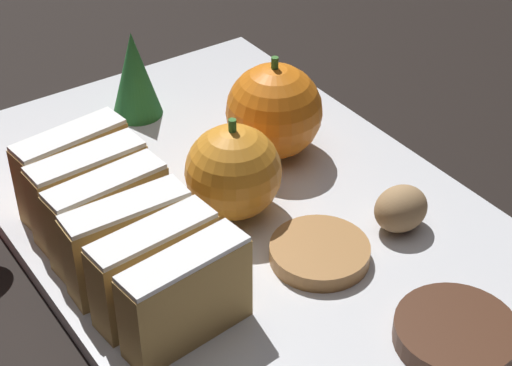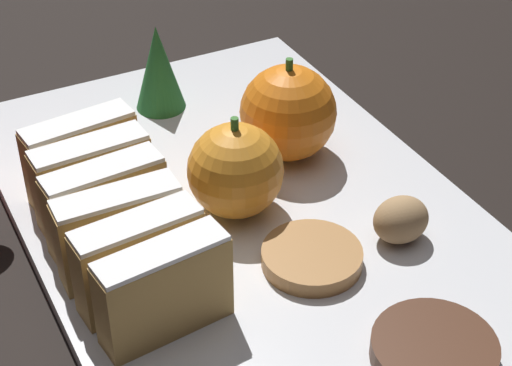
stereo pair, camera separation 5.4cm
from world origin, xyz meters
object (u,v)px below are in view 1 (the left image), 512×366
(orange_far, at_px, (233,172))
(walnut, at_px, (401,209))
(orange_near, at_px, (274,111))
(chocolate_cookie, at_px, (456,333))

(orange_far, relative_size, walnut, 1.93)
(orange_near, distance_m, walnut, 0.12)
(orange_far, height_order, walnut, orange_far)
(walnut, bearing_deg, orange_near, 97.81)
(orange_near, distance_m, chocolate_cookie, 0.21)
(walnut, bearing_deg, orange_far, 136.44)
(orange_near, bearing_deg, chocolate_cookie, -97.20)
(orange_far, distance_m, walnut, 0.11)
(orange_far, xyz_separation_m, walnut, (0.08, -0.07, -0.02))
(orange_far, relative_size, chocolate_cookie, 1.03)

